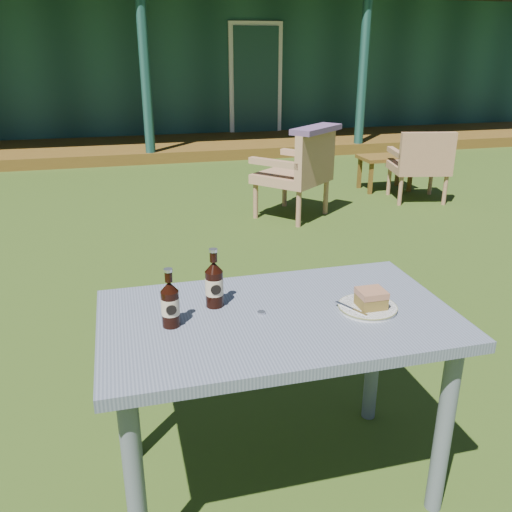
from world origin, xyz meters
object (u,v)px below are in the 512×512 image
object	(u,v)px
cake_slice	(371,298)
side_table	(386,161)
plate	(367,307)
cola_bottle_near	(214,284)
cola_bottle_far	(170,303)
armchair_left	(299,170)
cafe_table	(278,340)
armchair_right	(421,162)

from	to	relation	value
cake_slice	side_table	world-z (taller)	cake_slice
plate	cola_bottle_near	size ratio (longest dim) A/B	0.96
cola_bottle_far	side_table	world-z (taller)	cola_bottle_far
plate	cola_bottle_far	bearing A→B (deg)	175.56
cola_bottle_near	armchair_left	world-z (taller)	cola_bottle_near
side_table	cola_bottle_near	bearing A→B (deg)	-124.43
cafe_table	armchair_left	distance (m)	3.52
cola_bottle_near	armchair_right	bearing A→B (deg)	50.23
cola_bottle_far	armchair_left	distance (m)	3.67
cafe_table	cake_slice	distance (m)	0.35
cake_slice	side_table	size ratio (longest dim) A/B	0.15
cake_slice	armchair_left	bearing A→B (deg)	75.17
armchair_right	cake_slice	bearing A→B (deg)	-123.05
plate	side_table	xyz separation A→B (m)	(2.24, 4.16, -0.39)
cake_slice	cola_bottle_near	size ratio (longest dim) A/B	0.43
cake_slice	armchair_right	distance (m)	4.31
side_table	armchair_right	bearing A→B (deg)	-78.94
cafe_table	armchair_right	bearing A→B (deg)	53.14
cola_bottle_far	armchair_left	world-z (taller)	cola_bottle_far
cola_bottle_near	cola_bottle_far	size ratio (longest dim) A/B	1.06
armchair_right	side_table	distance (m)	0.59
cola_bottle_near	armchair_left	size ratio (longest dim) A/B	0.25
cola_bottle_far	cake_slice	bearing A→B (deg)	-5.01
cafe_table	cake_slice	size ratio (longest dim) A/B	13.04
cafe_table	cake_slice	bearing A→B (deg)	-9.38
plate	armchair_left	bearing A→B (deg)	75.02
cafe_table	cola_bottle_far	distance (m)	0.40
cola_bottle_far	armchair_right	xyz separation A→B (m)	(3.02, 3.54, -0.37)
cake_slice	cola_bottle_far	xyz separation A→B (m)	(-0.68, 0.06, 0.03)
cola_bottle_near	armchair_right	world-z (taller)	cola_bottle_near
cola_bottle_far	plate	bearing A→B (deg)	-4.44
plate	armchair_right	distance (m)	4.30
cafe_table	cake_slice	xyz separation A→B (m)	(0.32, -0.05, 0.15)
cafe_table	cola_bottle_far	world-z (taller)	cola_bottle_far
plate	side_table	bearing A→B (deg)	61.76
cafe_table	side_table	xyz separation A→B (m)	(2.55, 4.12, -0.28)
plate	armchair_right	size ratio (longest dim) A/B	0.27
cafe_table	armchair_right	distance (m)	4.44
cake_slice	cola_bottle_far	size ratio (longest dim) A/B	0.46
cafe_table	cola_bottle_near	size ratio (longest dim) A/B	5.64
armchair_left	armchair_right	world-z (taller)	armchair_left
cafe_table	cola_bottle_near	distance (m)	0.29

